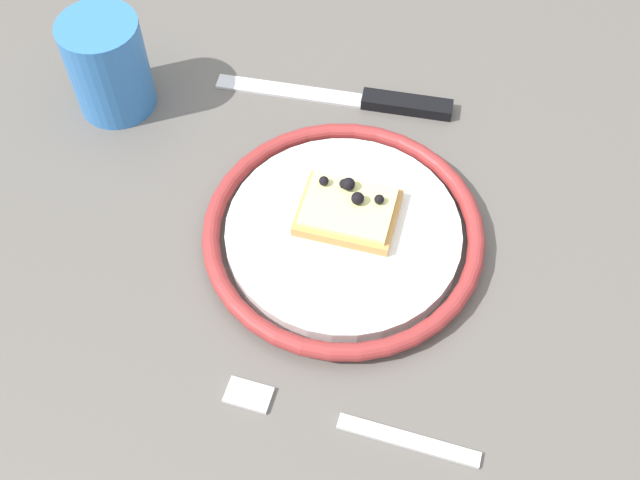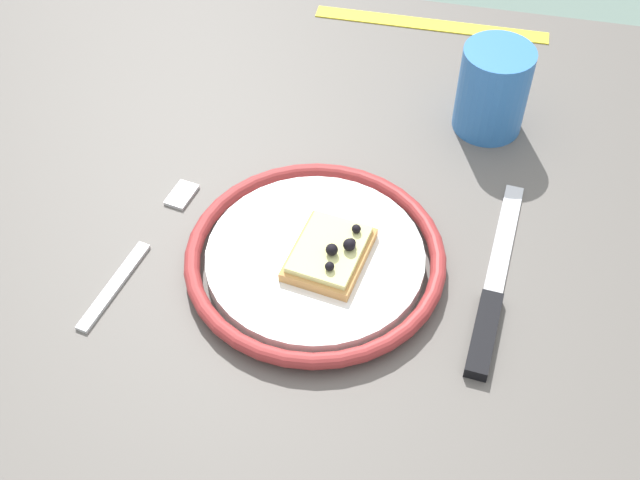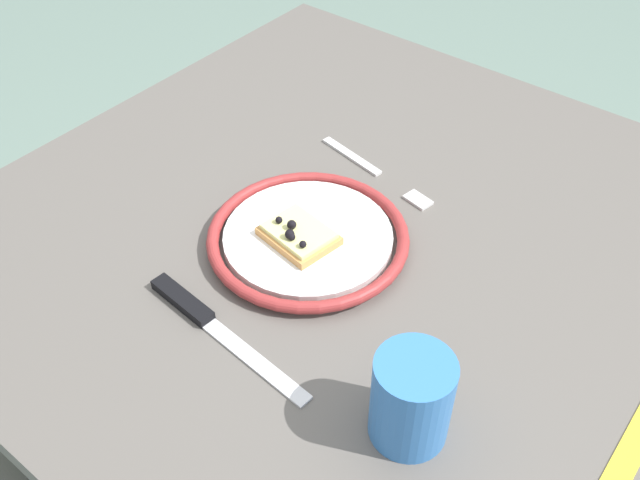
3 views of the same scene
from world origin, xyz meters
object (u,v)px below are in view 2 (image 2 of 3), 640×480
Objects in this scene: dining_table at (266,301)px; measuring_tape at (431,25)px; plate at (315,258)px; cup at (493,90)px; knife at (490,306)px; fork at (141,250)px; pizza_slice_near at (330,252)px.

measuring_tape is at bearing 73.44° from dining_table.
cup is (0.14, 0.24, 0.04)m from plate.
measuring_tape is (0.12, 0.40, 0.10)m from dining_table.
plate is at bearing -19.15° from dining_table.
fork is (-0.34, -0.00, -0.00)m from knife.
cup is at bearing 59.17° from plate.
pizza_slice_near is at bearing 174.73° from knife.
measuring_tape is (-0.11, 0.43, -0.00)m from knife.
knife is at bearing -84.69° from cup.
cup is (-0.02, 0.26, 0.04)m from knife.
plate is 0.83× the size of measuring_tape.
plate is 0.17m from knife.
pizza_slice_near reaches higher than dining_table.
dining_table is 0.43m from measuring_tape.
knife is at bearing -5.27° from pizza_slice_near.
pizza_slice_near is 0.15m from knife.
dining_table is 4.55× the size of fork.
plate is 0.17m from fork.
plate is 0.42m from measuring_tape.
pizza_slice_near is at bearing -10.14° from plate.
plate is at bearing -98.42° from measuring_tape.
dining_table is at bearing 19.66° from fork.
knife reaches higher than measuring_tape.
knife is 0.81× the size of measuring_tape.
knife is at bearing 0.26° from fork.
plate is 0.28m from cup.
knife is 2.43× the size of cup.
dining_table is 0.25m from knife.
measuring_tape is (-0.08, 0.18, -0.05)m from cup.
fork is 0.41m from cup.
plate reaches higher than dining_table.
fork is at bearing -175.17° from pizza_slice_near.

